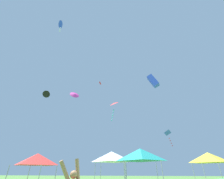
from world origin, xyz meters
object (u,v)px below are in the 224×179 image
Objects in this scene: kite_blue_delta at (61,25)px; kite_magenta_delta at (75,94)px; kite_blue_box at (153,81)px; kite_red_box at (100,83)px; kite_black_delta at (46,94)px; canopy_tent_teal at (141,155)px; canopy_tent_red at (37,159)px; kite_blue_diamond at (168,133)px; kite_red_diamond at (114,105)px; canopy_tent_yellow at (209,158)px; canopy_tent_white at (112,157)px.

kite_magenta_delta is at bearing 34.90° from kite_blue_delta.
kite_red_box is at bearing 123.83° from kite_blue_box.
kite_magenta_delta is (10.50, -9.66, -5.71)m from kite_black_delta.
canopy_tent_red is (-8.48, -2.50, -0.47)m from canopy_tent_teal.
kite_magenta_delta is at bearing -142.79° from kite_blue_diamond.
kite_magenta_delta is at bearing 78.77° from canopy_tent_red.
kite_blue_diamond is at bearing 36.79° from kite_blue_delta.
kite_black_delta is at bearing 147.81° from kite_blue_box.
kite_blue_delta is at bearing -145.10° from kite_magenta_delta.
kite_red_diamond is (7.57, 6.70, -11.24)m from kite_blue_delta.
canopy_tent_red is 0.93× the size of kite_red_diamond.
kite_blue_box is (20.04, -12.62, -6.27)m from kite_black_delta.
kite_red_box reaches higher than kite_red_diamond.
kite_black_delta is 11.80m from kite_red_box.
kite_black_delta is at bearing 179.43° from kite_red_box.
kite_blue_delta is (-10.70, -0.70, 18.90)m from canopy_tent_teal.
canopy_tent_red is 8.78m from kite_magenta_delta.
kite_blue_delta is 15.12m from kite_red_diamond.
canopy_tent_teal is 7.23m from kite_blue_box.
kite_magenta_delta is (0.77, 3.89, 7.84)m from canopy_tent_red.
kite_red_box is (-11.93, -0.41, 10.61)m from kite_blue_diamond.
kite_blue_diamond is (5.40, 11.34, 4.24)m from canopy_tent_teal.
kite_red_diamond is at bearing 171.73° from canopy_tent_yellow.
kite_magenta_delta is 0.45× the size of kite_red_diamond.
canopy_tent_teal is at bearing -150.09° from canopy_tent_yellow.
kite_blue_diamond is at bearing 0.71° from kite_black_delta.
kite_black_delta is (-25.90, 6.62, 13.07)m from canopy_tent_yellow.
kite_red_diamond is (-8.52, -5.33, 3.42)m from kite_blue_diamond.
kite_magenta_delta reaches higher than canopy_tent_teal.
kite_blue_delta is (-16.09, -12.04, 14.67)m from kite_blue_diamond.
kite_blue_box is at bearing -3.97° from kite_blue_delta.
canopy_tent_teal is 13.25m from kite_blue_diamond.
canopy_tent_yellow is 8.42m from kite_blue_diamond.
kite_black_delta is at bearing 125.68° from canopy_tent_red.
kite_blue_diamond is at bearing 42.80° from canopy_tent_white.
kite_red_box is at bearing 81.79° from canopy_tent_red.
kite_red_box is at bearing 70.32° from kite_blue_delta.
kite_red_box reaches higher than canopy_tent_red.
kite_black_delta reaches higher than canopy_tent_teal.
canopy_tent_white is 1.42× the size of kite_blue_delta.
kite_red_box is (1.17, 9.54, 7.48)m from kite_magenta_delta.
canopy_tent_red is at bearing -132.01° from canopy_tent_white.
canopy_tent_yellow is 10.80m from kite_blue_box.
canopy_tent_yellow is 26.87m from kite_blue_delta.
kite_red_diamond reaches higher than canopy_tent_teal.
kite_red_box is (4.16, 11.63, -4.05)m from kite_blue_delta.
kite_red_box is at bearing 83.03° from kite_magenta_delta.
canopy_tent_white reaches higher than canopy_tent_teal.
canopy_tent_teal is at bearing 139.58° from kite_blue_box.
kite_blue_box is (9.54, -2.96, -0.56)m from kite_magenta_delta.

